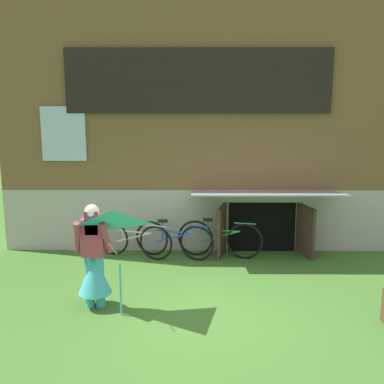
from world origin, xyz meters
TOP-DOWN VIEW (x-y plane):
  - ground_plane at (0.00, 0.00)m, footprint 60.00×60.00m
  - log_house at (0.00, 5.19)m, footprint 8.19×5.51m
  - person at (-1.62, 0.22)m, footprint 0.61×0.53m
  - kite at (-1.21, -0.37)m, footprint 1.05×1.16m
  - bicycle_green at (0.44, 2.59)m, footprint 1.73×0.39m
  - bicycle_blue at (-0.49, 2.54)m, footprint 1.62×0.61m
  - bicycle_silver at (-1.31, 2.56)m, footprint 1.61×0.58m

SIDE VIEW (x-z plane):
  - ground_plane at x=0.00m, z-range 0.00..0.00m
  - bicycle_silver at x=-1.31m, z-range -0.01..0.75m
  - bicycle_blue at x=-0.49m, z-range -0.01..0.76m
  - bicycle_green at x=0.44m, z-range -0.01..0.79m
  - person at x=-1.62m, z-range -0.13..1.53m
  - kite at x=-1.21m, z-range 0.51..2.05m
  - log_house at x=0.00m, z-range 0.00..5.22m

